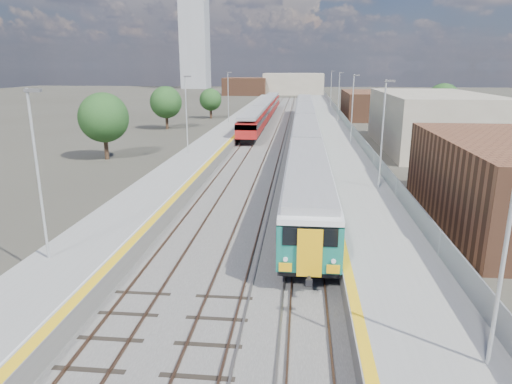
# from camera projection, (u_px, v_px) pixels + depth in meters

# --- Properties ---
(ground) EXTENTS (320.00, 320.00, 0.00)m
(ground) POSITION_uv_depth(u_px,v_px,m) (293.00, 140.00, 60.20)
(ground) COLOR #47443A
(ground) RESTS_ON ground
(ballast_bed) EXTENTS (10.50, 155.00, 0.06)m
(ballast_bed) POSITION_uv_depth(u_px,v_px,m) (277.00, 136.00, 62.80)
(ballast_bed) COLOR #565451
(ballast_bed) RESTS_ON ground
(tracks) EXTENTS (8.96, 160.00, 0.17)m
(tracks) POSITION_uv_depth(u_px,v_px,m) (282.00, 134.00, 64.33)
(tracks) COLOR #4C3323
(tracks) RESTS_ON ground
(platform_right) EXTENTS (4.70, 155.00, 8.52)m
(platform_right) POSITION_uv_depth(u_px,v_px,m) (333.00, 133.00, 61.94)
(platform_right) COLOR slate
(platform_right) RESTS_ON ground
(platform_left) EXTENTS (4.30, 155.00, 8.52)m
(platform_left) POSITION_uv_depth(u_px,v_px,m) (228.00, 132.00, 63.31)
(platform_left) COLOR slate
(platform_left) RESTS_ON ground
(buildings) EXTENTS (72.00, 185.50, 40.00)m
(buildings) POSITION_uv_depth(u_px,v_px,m) (242.00, 62.00, 144.03)
(buildings) COLOR brown
(buildings) RESTS_ON ground
(green_train) EXTENTS (2.83, 78.82, 3.12)m
(green_train) POSITION_uv_depth(u_px,v_px,m) (305.00, 126.00, 56.40)
(green_train) COLOR black
(green_train) RESTS_ON ground
(red_train) EXTENTS (2.67, 54.21, 3.37)m
(red_train) POSITION_uv_depth(u_px,v_px,m) (264.00, 110.00, 79.72)
(red_train) COLOR black
(red_train) RESTS_ON ground
(tree_a) EXTENTS (5.05, 5.05, 6.84)m
(tree_a) POSITION_uv_depth(u_px,v_px,m) (104.00, 118.00, 46.37)
(tree_a) COLOR #382619
(tree_a) RESTS_ON ground
(tree_b) EXTENTS (4.79, 4.79, 6.49)m
(tree_b) POSITION_uv_depth(u_px,v_px,m) (166.00, 102.00, 68.84)
(tree_b) COLOR #382619
(tree_b) RESTS_ON ground
(tree_c) EXTENTS (4.02, 4.02, 5.45)m
(tree_c) POSITION_uv_depth(u_px,v_px,m) (211.00, 100.00, 83.44)
(tree_c) COLOR #382619
(tree_c) RESTS_ON ground
(tree_d) EXTENTS (5.11, 5.11, 6.93)m
(tree_d) POSITION_uv_depth(u_px,v_px,m) (443.00, 101.00, 68.19)
(tree_d) COLOR #382619
(tree_d) RESTS_ON ground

